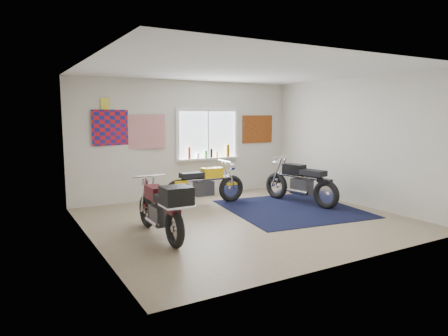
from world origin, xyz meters
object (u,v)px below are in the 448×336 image
yellow_triumph (205,186)px  black_chrome_bike (300,184)px  navy_rug (291,209)px  maroon_tourer (163,209)px

yellow_triumph → black_chrome_bike: size_ratio=0.96×
navy_rug → maroon_tourer: 3.11m
yellow_triumph → maroon_tourer: 2.45m
navy_rug → maroon_tourer: (-3.02, -0.57, 0.48)m
navy_rug → yellow_triumph: size_ratio=1.40×
navy_rug → yellow_triumph: (-1.36, 1.23, 0.41)m
navy_rug → yellow_triumph: 1.88m
black_chrome_bike → maroon_tourer: bearing=92.6°
yellow_triumph → maroon_tourer: size_ratio=1.02×
navy_rug → black_chrome_bike: bearing=32.1°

